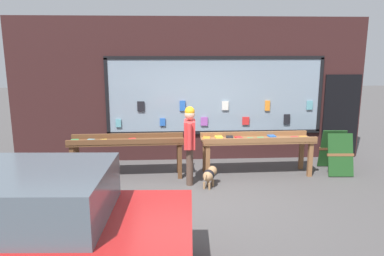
{
  "coord_description": "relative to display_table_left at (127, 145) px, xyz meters",
  "views": [
    {
      "loc": [
        -0.47,
        -6.69,
        2.75
      ],
      "look_at": [
        -0.03,
        0.91,
        1.1
      ],
      "focal_mm": 35.0,
      "sensor_mm": 36.0,
      "label": 1
    }
  ],
  "objects": [
    {
      "name": "ground_plane",
      "position": [
        1.41,
        -1.11,
        -0.72
      ],
      "size": [
        40.0,
        40.0,
        0.0
      ],
      "primitive_type": "plane",
      "color": "#474444"
    },
    {
      "name": "shopfront_facade",
      "position": [
        1.49,
        1.28,
        1.0
      ],
      "size": [
        8.56,
        0.29,
        3.46
      ],
      "color": "#331919",
      "rests_on": "ground_plane"
    },
    {
      "name": "display_table_left",
      "position": [
        0.0,
        0.0,
        0.0
      ],
      "size": [
        2.44,
        0.66,
        0.9
      ],
      "color": "brown",
      "rests_on": "ground_plane"
    },
    {
      "name": "display_table_right",
      "position": [
        2.82,
        0.01,
        0.0
      ],
      "size": [
        2.45,
        0.73,
        0.89
      ],
      "color": "brown",
      "rests_on": "ground_plane"
    },
    {
      "name": "person_browsing",
      "position": [
        1.32,
        -0.52,
        0.21
      ],
      "size": [
        0.25,
        0.64,
        1.61
      ],
      "rotation": [
        0.0,
        0.0,
        1.51
      ],
      "color": "#4C382D",
      "rests_on": "ground_plane"
    },
    {
      "name": "small_dog",
      "position": [
        1.71,
        -0.73,
        -0.46
      ],
      "size": [
        0.36,
        0.5,
        0.39
      ],
      "rotation": [
        0.0,
        0.0,
        1.1
      ],
      "color": "#99724C",
      "rests_on": "ground_plane"
    },
    {
      "name": "sandwich_board_sign",
      "position": [
        4.63,
        0.04,
        -0.25
      ],
      "size": [
        0.61,
        0.81,
        0.91
      ],
      "rotation": [
        0.0,
        0.0,
        -0.05
      ],
      "color": "#193F19",
      "rests_on": "ground_plane"
    },
    {
      "name": "parked_car",
      "position": [
        -0.97,
        -3.76,
        0.03
      ],
      "size": [
        4.38,
        2.04,
        1.41
      ],
      "rotation": [
        0.0,
        0.0,
        -0.05
      ],
      "color": "#A51919",
      "rests_on": "ground_plane"
    }
  ]
}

